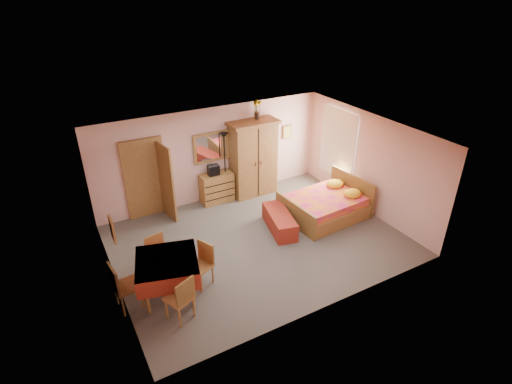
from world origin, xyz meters
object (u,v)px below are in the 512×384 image
floor_lamp (225,167)px  chair_north (160,257)px  chest_of_drawers (217,188)px  bench (279,221)px  dining_table (169,277)px  sunflower_vase (257,109)px  bed (324,200)px  chair_west (127,285)px  chair_east (200,266)px  wall_mirror (212,147)px  wardrobe (253,158)px  stereo (213,170)px  chair_south (179,297)px

floor_lamp → chair_north: (-2.60, -2.36, -0.52)m
chest_of_drawers → bench: 2.19m
floor_lamp → dining_table: size_ratio=1.70×
floor_lamp → sunflower_vase: bearing=2.3°
bed → chair_west: 5.29m
chair_north → chair_east: chair_east is taller
wall_mirror → floor_lamp: (0.29, -0.18, -0.58)m
chest_of_drawers → dining_table: (-2.34, -2.97, -0.00)m
dining_table → floor_lamp: bearing=48.8°
chair_west → bed: bearing=92.5°
wardrobe → bed: bearing=-65.0°
wall_mirror → bench: size_ratio=0.76×
wardrobe → chair_north: size_ratio=2.39×
wall_mirror → chair_north: wall_mirror is taller
sunflower_vase → stereo: bearing=-176.6°
bench → chair_west: chair_west is taller
bed → chair_north: (-4.42, -0.27, -0.01)m
wall_mirror → dining_table: bearing=-126.9°
stereo → chair_west: size_ratio=0.29×
sunflower_vase → dining_table: 5.16m
bed → chair_south: 4.76m
floor_lamp → sunflower_vase: sunflower_vase is taller
stereo → wall_mirror: bearing=71.6°
wardrobe → bench: size_ratio=1.60×
bench → chair_west: (-3.87, -0.88, 0.28)m
floor_lamp → wardrobe: 0.84m
dining_table → chair_west: bearing=176.7°
bench → chair_west: size_ratio=1.34×
sunflower_vase → wall_mirror: bearing=174.0°
chair_north → sunflower_vase: bearing=-158.6°
wardrobe → sunflower_vase: 1.36m
bench → dining_table: (-3.10, -0.92, 0.19)m
floor_lamp → bench: floor_lamp is taller
stereo → sunflower_vase: (1.38, 0.08, 1.44)m
chest_of_drawers → chair_west: size_ratio=0.88×
wardrobe → chair_south: 5.06m
wall_mirror → bench: bearing=-71.9°
wardrobe → chair_east: size_ratio=2.36×
chair_west → chest_of_drawers: bearing=126.4°
wall_mirror → chair_north: bearing=-132.8°
wardrobe → chair_south: wardrobe is taller
wardrobe → sunflower_vase: sunflower_vase is taller
chair_south → chair_east: 0.95m
bench → wall_mirror: bearing=108.6°
dining_table → wardrobe: bearing=40.2°
stereo → chair_west: (-3.04, -2.92, -0.47)m
chair_south → wall_mirror: bearing=34.8°
chest_of_drawers → wall_mirror: size_ratio=0.86×
chair_west → wall_mirror: bearing=128.4°
stereo → bed: size_ratio=0.15×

